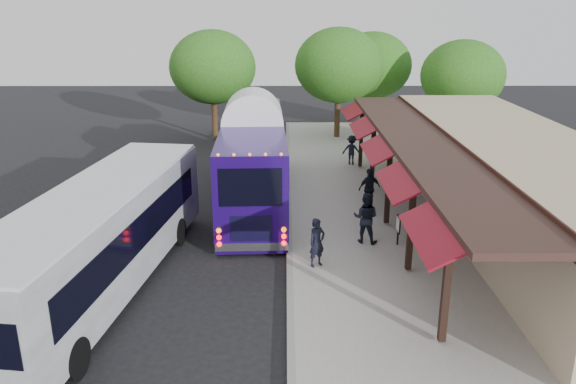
% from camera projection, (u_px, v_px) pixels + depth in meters
% --- Properties ---
extents(ground, '(90.00, 90.00, 0.00)m').
position_uv_depth(ground, '(288.00, 275.00, 17.77)').
color(ground, black).
rests_on(ground, ground).
extents(sidewalk, '(10.00, 40.00, 0.15)m').
position_uv_depth(sidewalk, '(418.00, 226.00, 21.56)').
color(sidewalk, '#9E9B93').
rests_on(sidewalk, ground).
extents(curb, '(0.20, 40.00, 0.16)m').
position_uv_depth(curb, '(289.00, 226.00, 21.54)').
color(curb, gray).
rests_on(curb, ground).
extents(station_shelter, '(8.15, 20.00, 3.60)m').
position_uv_depth(station_shelter, '(511.00, 182.00, 21.02)').
color(station_shelter, tan).
rests_on(station_shelter, ground).
extents(coach_bus, '(2.97, 12.02, 3.81)m').
position_uv_depth(coach_bus, '(254.00, 156.00, 23.94)').
color(coach_bus, '#20075C').
rests_on(coach_bus, ground).
extents(city_bus, '(4.02, 11.94, 3.15)m').
position_uv_depth(city_bus, '(100.00, 236.00, 16.34)').
color(city_bus, gray).
rests_on(city_bus, ground).
extents(ped_a, '(0.70, 0.65, 1.61)m').
position_uv_depth(ped_a, '(317.00, 242.00, 17.85)').
color(ped_a, black).
rests_on(ped_a, sidewalk).
extents(ped_b, '(1.07, 0.95, 1.83)m').
position_uv_depth(ped_b, '(366.00, 218.00, 19.63)').
color(ped_b, black).
rests_on(ped_b, sidewalk).
extents(ped_c, '(1.06, 0.72, 1.67)m').
position_uv_depth(ped_c, '(369.00, 188.00, 23.12)').
color(ped_c, black).
rests_on(ped_c, sidewalk).
extents(ped_d, '(1.12, 0.84, 1.55)m').
position_uv_depth(ped_d, '(352.00, 150.00, 29.52)').
color(ped_d, black).
rests_on(ped_d, sidewalk).
extents(sign_board, '(0.07, 0.48, 1.06)m').
position_uv_depth(sign_board, '(398.00, 226.00, 19.46)').
color(sign_board, black).
rests_on(sign_board, sidewalk).
extents(tree_left, '(5.44, 5.44, 6.97)m').
position_uv_depth(tree_left, '(339.00, 65.00, 34.68)').
color(tree_left, '#382314').
rests_on(tree_left, ground).
extents(tree_mid, '(5.15, 5.15, 6.60)m').
position_uv_depth(tree_mid, '(372.00, 66.00, 37.08)').
color(tree_mid, '#382314').
rests_on(tree_mid, ground).
extents(tree_right, '(4.93, 4.93, 6.32)m').
position_uv_depth(tree_right, '(463.00, 76.00, 33.23)').
color(tree_right, '#382314').
rests_on(tree_right, ground).
extents(tree_far, '(5.33, 5.33, 6.82)m').
position_uv_depth(tree_far, '(213.00, 67.00, 34.60)').
color(tree_far, '#382314').
rests_on(tree_far, ground).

